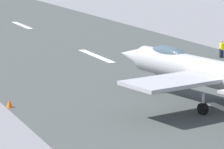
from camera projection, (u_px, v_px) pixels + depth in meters
The scene contains 3 objects.
fighter_jet at pixel (203, 70), 44.26m from camera, with size 17.53×13.40×5.59m.
crew_person at pixel (222, 49), 62.89m from camera, with size 0.70×0.36×1.67m.
marker_cone_mid at pixel (9, 104), 44.12m from camera, with size 0.44×0.44×0.55m, color orange.
Camera 1 is at (-34.52, 23.47, 10.75)m, focal length 107.47 mm.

